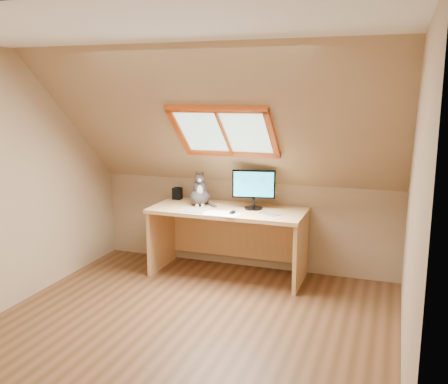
% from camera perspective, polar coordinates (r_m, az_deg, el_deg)
% --- Properties ---
extents(ground, '(3.50, 3.50, 0.00)m').
position_cam_1_polar(ground, '(4.43, -4.57, -15.57)').
color(ground, brown).
rests_on(ground, ground).
extents(room_shell, '(3.52, 3.52, 2.41)m').
position_cam_1_polar(room_shell, '(3.91, -5.45, 2.85)').
color(room_shell, tan).
rests_on(room_shell, ground).
extents(desk, '(1.67, 0.73, 0.76)m').
position_cam_1_polar(desk, '(5.53, 0.69, -4.05)').
color(desk, '#DEB469').
rests_on(desk, ground).
extents(monitor, '(0.46, 0.19, 0.43)m').
position_cam_1_polar(monitor, '(5.34, 3.42, 0.61)').
color(monitor, black).
rests_on(monitor, desk).
extents(cat, '(0.30, 0.32, 0.40)m').
position_cam_1_polar(cat, '(5.55, -2.78, -0.07)').
color(cat, '#3F3A38').
rests_on(cat, desk).
extents(desk_speaker, '(0.10, 0.10, 0.14)m').
position_cam_1_polar(desk_speaker, '(5.88, -5.36, -0.17)').
color(desk_speaker, black).
rests_on(desk_speaker, desk).
extents(graphics_tablet, '(0.28, 0.20, 0.01)m').
position_cam_1_polar(graphics_tablet, '(5.31, -3.49, -2.10)').
color(graphics_tablet, '#B2B2B7').
rests_on(graphics_tablet, desk).
extents(mouse, '(0.06, 0.10, 0.03)m').
position_cam_1_polar(mouse, '(5.18, 0.99, -2.32)').
color(mouse, black).
rests_on(mouse, desk).
extents(papers, '(0.33, 0.27, 0.00)m').
position_cam_1_polar(papers, '(5.18, -0.67, -2.48)').
color(papers, white).
rests_on(papers, desk).
extents(cables, '(0.51, 0.26, 0.01)m').
position_cam_1_polar(cables, '(5.19, 4.11, -2.45)').
color(cables, silver).
rests_on(cables, desk).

